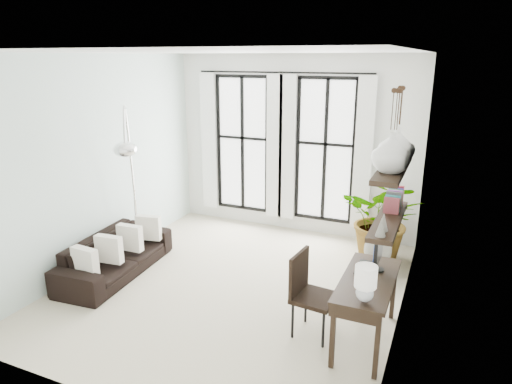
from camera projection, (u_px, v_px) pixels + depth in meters
The scene contains 16 objects.
floor at pixel (234, 286), 6.50m from camera, with size 5.00×5.00×0.00m, color beige.
ceiling at pixel (230, 51), 5.59m from camera, with size 5.00×5.00×0.00m, color white.
wall_left at pixel (99, 163), 6.90m from camera, with size 5.00×5.00×0.00m, color silver.
wall_right at pixel (409, 198), 5.18m from camera, with size 5.00×5.00×0.00m, color white.
wall_back at pixel (294, 145), 8.24m from camera, with size 4.50×4.50×0.00m, color white.
windows at pixel (282, 147), 8.26m from camera, with size 3.26×0.13×2.65m.
wall_shelves at pixel (391, 198), 4.73m from camera, with size 0.25×1.30×0.60m.
sofa at pixel (116, 255), 6.81m from camera, with size 2.00×0.78×0.58m, color black.
throw_pillows at pixel (120, 243), 6.72m from camera, with size 0.40×1.52×0.40m.
plant at pixel (384, 219), 7.17m from camera, with size 1.23×1.07×1.37m, color #2D7228.
desk at pixel (367, 285), 5.00m from camera, with size 0.56×1.33×1.18m.
desk_chair at pixel (308, 289), 5.26m from camera, with size 0.52×0.52×0.99m.
arc_lamp at pixel (128, 147), 6.63m from camera, with size 0.75×0.96×2.48m.
buddha at pixel (378, 252), 6.79m from camera, with size 0.45×0.45×0.81m.
vase_a at pixel (391, 152), 4.32m from camera, with size 0.37×0.37×0.38m, color white.
vase_b at pixel (397, 145), 4.67m from camera, with size 0.37×0.37×0.38m, color white.
Camera 1 is at (2.63, -5.23, 3.14)m, focal length 32.00 mm.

